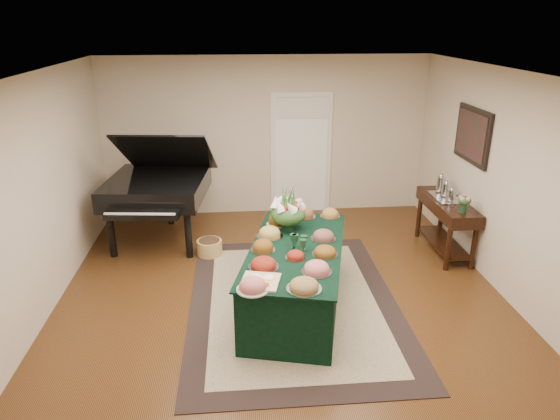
{
  "coord_description": "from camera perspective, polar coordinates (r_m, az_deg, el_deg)",
  "views": [
    {
      "loc": [
        -0.5,
        -5.38,
        3.25
      ],
      "look_at": [
        0.0,
        0.3,
        1.05
      ],
      "focal_mm": 32.0,
      "sensor_mm": 36.0,
      "label": 1
    }
  ],
  "objects": [
    {
      "name": "food_platters",
      "position": [
        5.67,
        1.42,
        -4.17
      ],
      "size": [
        1.39,
        2.2,
        0.14
      ],
      "color": "silver",
      "rests_on": "buffet_table"
    },
    {
      "name": "mahogany_sideboard",
      "position": [
        7.6,
        18.53,
        -0.24
      ],
      "size": [
        0.45,
        1.35,
        0.81
      ],
      "color": "black",
      "rests_on": "ground"
    },
    {
      "name": "area_rug",
      "position": [
        6.2,
        1.55,
        -10.46
      ],
      "size": [
        2.51,
        3.51,
        0.01
      ],
      "color": "black",
      "rests_on": "ground"
    },
    {
      "name": "cutting_board",
      "position": [
        5.03,
        -2.24,
        -7.85
      ],
      "size": [
        0.45,
        0.45,
        0.1
      ],
      "color": "tan",
      "rests_on": "buffet_table"
    },
    {
      "name": "tea_service",
      "position": [
        7.63,
        18.38,
        2.24
      ],
      "size": [
        0.34,
        0.58,
        0.3
      ],
      "color": "silver",
      "rests_on": "mahogany_sideboard"
    },
    {
      "name": "green_goblets",
      "position": [
        5.65,
        2.16,
        -3.78
      ],
      "size": [
        0.19,
        0.23,
        0.18
      ],
      "color": "#15351F",
      "rests_on": "buffet_table"
    },
    {
      "name": "ground",
      "position": [
        6.31,
        0.24,
        -9.92
      ],
      "size": [
        6.0,
        6.0,
        0.0
      ],
      "primitive_type": "plane",
      "color": "#31190B",
      "rests_on": "ground"
    },
    {
      "name": "floral_centerpiece",
      "position": [
        6.13,
        0.94,
        0.07
      ],
      "size": [
        0.45,
        0.45,
        0.45
      ],
      "color": "#15351F",
      "rests_on": "buffet_table"
    },
    {
      "name": "grand_piano",
      "position": [
        7.73,
        -13.82,
        2.6
      ],
      "size": [
        1.68,
        1.85,
        1.75
      ],
      "color": "black",
      "rests_on": "ground"
    },
    {
      "name": "buffet_table",
      "position": [
        5.93,
        1.82,
        -7.71
      ],
      "size": [
        1.53,
        2.38,
        0.79
      ],
      "color": "black",
      "rests_on": "ground"
    },
    {
      "name": "kitchen_doorway",
      "position": [
        8.71,
        2.4,
        6.27
      ],
      "size": [
        1.05,
        0.07,
        2.1
      ],
      "color": "white",
      "rests_on": "ground"
    },
    {
      "name": "wall_painting",
      "position": [
        7.38,
        21.13,
        7.97
      ],
      "size": [
        0.05,
        0.95,
        0.75
      ],
      "color": "black",
      "rests_on": "ground"
    },
    {
      "name": "pink_bouquet",
      "position": [
        7.08,
        20.33,
        0.96
      ],
      "size": [
        0.19,
        0.19,
        0.25
      ],
      "color": "#15351F",
      "rests_on": "mahogany_sideboard"
    },
    {
      "name": "wicker_basket",
      "position": [
        7.38,
        -8.05,
        -4.28
      ],
      "size": [
        0.36,
        0.36,
        0.23
      ],
      "primitive_type": "cylinder",
      "color": "#AA7F44",
      "rests_on": "ground"
    }
  ]
}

